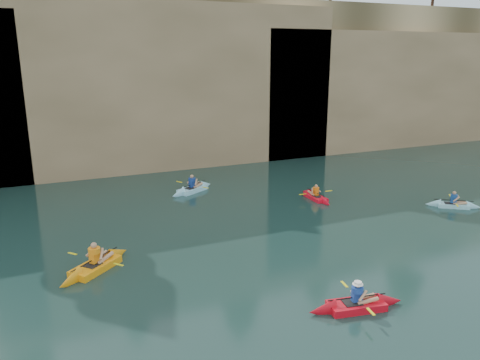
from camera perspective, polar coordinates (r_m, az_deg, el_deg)
name	(u,v)px	position (r m, az deg, el deg)	size (l,w,h in m)	color
ground	(333,358)	(13.35, 11.22, -20.51)	(160.00, 160.00, 0.00)	black
cliff	(120,76)	(39.34, -14.39, 12.16)	(70.00, 16.00, 12.00)	tan
cliff_slab_center	(169,85)	(32.55, -8.59, 11.41)	(24.00, 2.40, 11.40)	#9D825F
cliff_slab_east	(400,88)	(42.46, 18.97, 10.55)	(26.00, 2.40, 9.84)	#9D825F
sea_cave_center	(83,153)	(31.42, -18.60, 3.10)	(3.50, 1.00, 3.20)	black
sea_cave_east	(278,129)	(35.28, 4.62, 6.16)	(5.00, 1.00, 4.50)	black
main_kayaker	(356,305)	(15.52, 13.99, -14.53)	(3.22, 2.14, 1.17)	red
kayaker_orange	(96,266)	(18.32, -17.20, -9.95)	(3.19, 2.91, 1.34)	orange
kayaker_ltblue_near	(453,205)	(26.74, 24.53, -2.76)	(2.57, 2.13, 1.07)	#8DD7EC
kayaker_red_far	(316,197)	(26.03, 9.22, -2.03)	(2.07, 2.83, 1.03)	red
kayaker_ltblue_mid	(192,189)	(27.20, -5.85, -1.10)	(3.22, 2.29, 1.25)	#96DEFB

